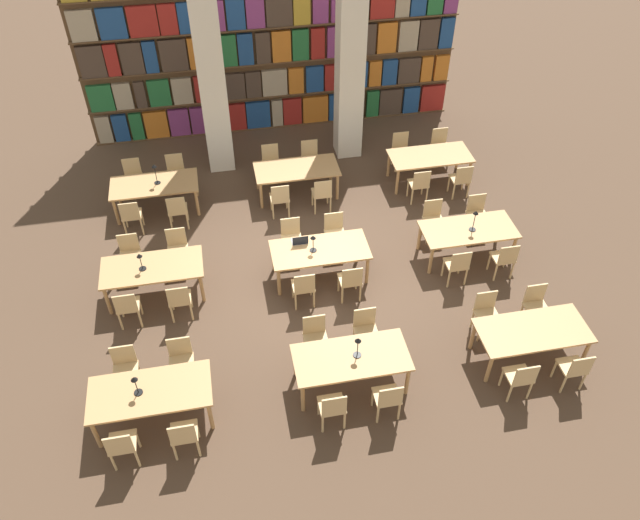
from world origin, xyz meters
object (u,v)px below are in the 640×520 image
object	(u,v)px
chair_7	(366,329)
laptop	(300,241)
reading_table_4	(320,252)
chair_34	(461,179)
chair_23	(477,213)
desk_lamp_5	(155,171)
chair_15	(178,248)
chair_33	(401,149)
chair_27	(176,171)
chair_12	(128,306)
chair_18	(351,280)
chair_0	(122,445)
chair_10	(574,368)
desk_lamp_0	(135,383)
chair_22	(504,258)
reading_table_6	(154,186)
reading_table_8	(430,158)
reading_table_5	(468,232)
chair_5	(315,337)
chair_8	(520,377)
chair_24	(131,215)
chair_13	(130,253)
chair_2	(184,435)
reading_table_3	(152,270)
pillar_center	(351,39)
pillar_left	(208,51)
chair_26	(177,210)
chair_28	(280,198)
desk_lamp_1	(358,344)
reading_table_7	(297,171)
chair_6	(388,398)
chair_35	(440,145)
chair_9	(486,312)
chair_32	(419,184)
reading_table_0	(150,394)
desk_lamp_3	(313,241)
chair_29	(271,161)
chair_19	(335,232)
chair_1	(125,367)
desk_lamp_2	(140,259)
chair_11	(536,305)
chair_16	(304,287)
reading_table_2	(532,333)
chair_25	(133,176)
chair_21	(433,218)
chair_20	(457,265)
chair_3	(181,359)

from	to	relation	value
chair_7	laptop	xyz separation A→B (m)	(-0.80, 2.27, 0.28)
reading_table_4	chair_34	distance (m)	4.27
chair_23	desk_lamp_5	world-z (taller)	desk_lamp_5
chair_15	chair_33	bearing A→B (deg)	-154.21
chair_23	chair_27	bearing A→B (deg)	-23.88
chair_12	chair_18	world-z (taller)	same
chair_0	chair_10	world-z (taller)	same
desk_lamp_0	chair_22	world-z (taller)	desk_lamp_0
reading_table_6	reading_table_8	world-z (taller)	same
reading_table_5	reading_table_4	bearing A→B (deg)	-179.43
chair_5	chair_8	world-z (taller)	same
chair_12	chair_24	bearing A→B (deg)	90.23
chair_13	reading_table_5	world-z (taller)	chair_13
chair_2	reading_table_3	bearing A→B (deg)	97.22
chair_7	reading_table_6	distance (m)	6.12
desk_lamp_5	pillar_center	bearing A→B (deg)	18.27
pillar_left	chair_18	xyz separation A→B (m)	(2.13, -5.19, -2.51)
chair_26	chair_8	bearing A→B (deg)	-45.76
chair_13	pillar_left	bearing A→B (deg)	-120.22
chair_28	reading_table_8	xyz separation A→B (m)	(3.73, 0.67, 0.16)
chair_0	desk_lamp_1	size ratio (longest dim) A/B	2.07
reading_table_7	reading_table_8	bearing A→B (deg)	-1.35
reading_table_4	chair_26	xyz separation A→B (m)	(-2.78, 2.13, -0.16)
chair_6	chair_26	world-z (taller)	same
chair_12	chair_35	distance (m)	8.58
chair_9	chair_33	bearing A→B (deg)	-90.13
chair_8	chair_32	distance (m)	5.56
reading_table_0	desk_lamp_3	world-z (taller)	desk_lamp_3
chair_9	chair_29	world-z (taller)	same
reading_table_6	desk_lamp_5	world-z (taller)	desk_lamp_5
reading_table_5	chair_33	xyz separation A→B (m)	(-0.40, 3.50, -0.16)
chair_19	reading_table_7	distance (m)	2.18
chair_7	chair_33	size ratio (longest dim) A/B	1.00
chair_27	reading_table_6	bearing A→B (deg)	57.87
chair_1	desk_lamp_2	bearing A→B (deg)	-98.00
chair_10	desk_lamp_1	bearing A→B (deg)	167.74
desk_lamp_3	desk_lamp_2	bearing A→B (deg)	178.27
chair_11	chair_13	world-z (taller)	same
chair_7	chair_32	bearing A→B (deg)	-119.45
reading_table_7	reading_table_8	world-z (taller)	same
chair_29	chair_16	bearing A→B (deg)	90.62
reading_table_3	reading_table_8	distance (m)	7.03
reading_table_2	chair_25	xyz separation A→B (m)	(-7.01, 6.39, -0.16)
chair_1	laptop	size ratio (longest dim) A/B	2.81
chair_21	reading_table_6	world-z (taller)	chair_21
chair_15	chair_29	distance (m)	3.58
chair_2	chair_20	bearing A→B (deg)	27.45
chair_26	chair_3	bearing A→B (deg)	-90.51
reading_table_8	chair_18	bearing A→B (deg)	-127.98
chair_1	chair_25	xyz separation A→B (m)	(-0.02, 5.68, 0.00)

